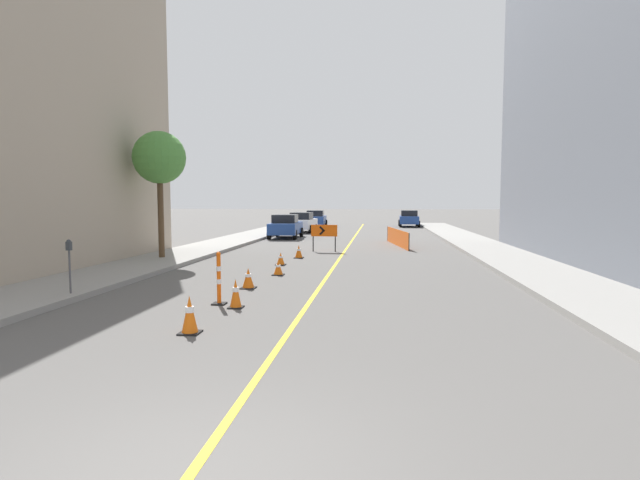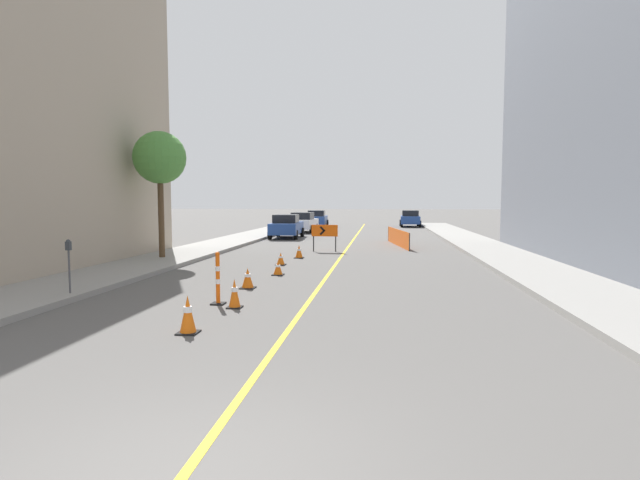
{
  "view_description": "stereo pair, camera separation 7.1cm",
  "coord_description": "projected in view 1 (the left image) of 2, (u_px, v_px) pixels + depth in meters",
  "views": [
    {
      "loc": [
        1.7,
        -3.97,
        2.5
      ],
      "look_at": [
        -0.56,
        15.02,
        1.0
      ],
      "focal_mm": 28.0,
      "sensor_mm": 36.0,
      "label": 1
    },
    {
      "loc": [
        1.77,
        -3.96,
        2.5
      ],
      "look_at": [
        -0.56,
        15.02,
        1.0
      ],
      "focal_mm": 28.0,
      "sensor_mm": 36.0,
      "label": 2
    }
  ],
  "objects": [
    {
      "name": "arrow_barricade_primary",
      "position": [
        324.0,
        232.0,
        24.59
      ],
      "size": [
        1.3,
        0.09,
        1.33
      ],
      "rotation": [
        0.0,
        0.0,
        -0.01
      ],
      "color": "#EF560C",
      "rests_on": "ground_plane"
    },
    {
      "name": "parked_car_curb_mid",
      "position": [
        302.0,
        222.0,
        39.78
      ],
      "size": [
        1.97,
        4.37,
        1.59
      ],
      "rotation": [
        0.0,
        0.0,
        -0.04
      ],
      "color": "silver",
      "rests_on": "ground_plane"
    },
    {
      "name": "street_tree_left_near",
      "position": [
        159.0,
        159.0,
        20.48
      ],
      "size": [
        2.15,
        2.15,
        5.2
      ],
      "color": "#4C3823",
      "rests_on": "sidewalk_left"
    },
    {
      "name": "sidewalk_right",
      "position": [
        476.0,
        244.0,
        28.37
      ],
      "size": [
        2.88,
        50.29,
        0.16
      ],
      "color": "gray",
      "rests_on": "ground_plane"
    },
    {
      "name": "traffic_cone_fifth",
      "position": [
        281.0,
        259.0,
        19.48
      ],
      "size": [
        0.39,
        0.39,
        0.49
      ],
      "color": "black",
      "rests_on": "ground_plane"
    },
    {
      "name": "parked_car_curb_far",
      "position": [
        316.0,
        219.0,
        48.08
      ],
      "size": [
        1.98,
        4.37,
        1.59
      ],
      "rotation": [
        0.0,
        0.0,
        0.04
      ],
      "color": "navy",
      "rests_on": "ground_plane"
    },
    {
      "name": "sidewalk_left",
      "position": [
        231.0,
        241.0,
        30.05
      ],
      "size": [
        2.88,
        50.29,
        0.16
      ],
      "color": "gray",
      "rests_on": "ground_plane"
    },
    {
      "name": "traffic_cone_farthest",
      "position": [
        299.0,
        252.0,
        21.84
      ],
      "size": [
        0.41,
        0.41,
        0.57
      ],
      "color": "black",
      "rests_on": "ground_plane"
    },
    {
      "name": "traffic_cone_fourth",
      "position": [
        278.0,
        268.0,
        16.82
      ],
      "size": [
        0.39,
        0.39,
        0.49
      ],
      "color": "black",
      "rests_on": "ground_plane"
    },
    {
      "name": "parked_car_opposite_side",
      "position": [
        409.0,
        218.0,
        48.41
      ],
      "size": [
        1.95,
        4.36,
        1.59
      ],
      "rotation": [
        0.0,
        0.0,
        -0.04
      ],
      "color": "navy",
      "rests_on": "ground_plane"
    },
    {
      "name": "parking_meter_near_curb",
      "position": [
        69.0,
        255.0,
        12.58
      ],
      "size": [
        0.12,
        0.11,
        1.37
      ],
      "color": "#4C4C51",
      "rests_on": "sidewalk_left"
    },
    {
      "name": "parked_car_curb_near",
      "position": [
        286.0,
        226.0,
        33.53
      ],
      "size": [
        1.96,
        4.36,
        1.59
      ],
      "rotation": [
        0.0,
        0.0,
        0.04
      ],
      "color": "navy",
      "rests_on": "ground_plane"
    },
    {
      "name": "lane_stripe",
      "position": [
        350.0,
        244.0,
        29.22
      ],
      "size": [
        0.12,
        50.29,
        0.01
      ],
      "color": "gold",
      "rests_on": "ground_plane"
    },
    {
      "name": "traffic_cone_third",
      "position": [
        248.0,
        278.0,
        14.26
      ],
      "size": [
        0.42,
        0.42,
        0.59
      ],
      "color": "black",
      "rests_on": "ground_plane"
    },
    {
      "name": "traffic_cone_second",
      "position": [
        236.0,
        294.0,
        11.65
      ],
      "size": [
        0.34,
        0.34,
        0.68
      ],
      "color": "black",
      "rests_on": "ground_plane"
    },
    {
      "name": "delineator_post_front",
      "position": [
        219.0,
        281.0,
        12.03
      ],
      "size": [
        0.32,
        0.32,
        1.28
      ],
      "color": "black",
      "rests_on": "ground_plane"
    },
    {
      "name": "traffic_cone_nearest",
      "position": [
        190.0,
        315.0,
        9.4
      ],
      "size": [
        0.38,
        0.38,
        0.73
      ],
      "color": "black",
      "rests_on": "ground_plane"
    },
    {
      "name": "safety_mesh_fence",
      "position": [
        397.0,
        237.0,
        27.95
      ],
      "size": [
        1.0,
        6.3,
        0.91
      ],
      "rotation": [
        0.0,
        0.0,
        1.72
      ],
      "color": "#EF560C",
      "rests_on": "ground_plane"
    }
  ]
}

